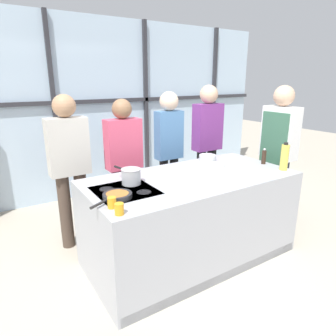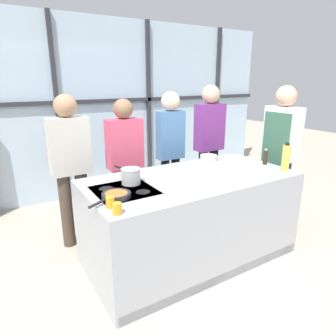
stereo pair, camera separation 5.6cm
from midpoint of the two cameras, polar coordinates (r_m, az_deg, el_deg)
The scene contains 16 objects.
ground_plane at distance 3.46m, azimuth 4.66°, elevation -16.37°, with size 18.00×18.00×0.00m, color #BCB29E.
back_window_wall at distance 5.07m, azimuth -11.43°, elevation 10.93°, with size 6.40×0.10×2.80m.
demo_island at distance 3.23m, azimuth 4.85°, elevation -9.48°, with size 2.16×1.06×0.93m.
chef at distance 4.06m, azimuth 20.95°, elevation 3.50°, with size 0.25×0.45×1.81m.
spectator_far_left at distance 3.47m, azimuth -17.61°, elevation 1.00°, with size 0.43×0.24×1.73m.
spectator_center_left at distance 3.68m, azimuth -7.73°, elevation 1.78°, with size 0.43×0.23×1.66m.
spectator_center_right at distance 3.95m, azimuth 0.87°, elevation 4.16°, with size 0.36×0.24×1.73m.
spectator_far_right at distance 4.32m, azimuth 8.20°, elevation 5.34°, with size 0.42×0.25×1.80m.
frying_pan at distance 2.54m, azimuth -9.31°, elevation -5.14°, with size 0.41×0.28×0.04m.
saucepan at distance 2.84m, azimuth -6.55°, elevation -1.47°, with size 0.19×0.34×0.15m.
white_plate at distance 3.48m, azimuth 9.60°, elevation 0.61°, with size 0.23×0.23×0.01m, color white.
mixing_bowl at distance 3.67m, azimuth 8.17°, elevation 1.98°, with size 0.21×0.21×0.07m.
oil_bottle at distance 3.46m, azimuth 21.96°, elevation 1.84°, with size 0.08×0.08×0.30m.
pepper_grinder at distance 3.65m, azimuth 18.46°, elevation 1.96°, with size 0.05×0.05×0.19m.
juice_glass_near at distance 2.24m, azimuth -8.95°, elevation -7.64°, with size 0.07×0.07×0.09m, color orange.
juice_glass_far at distance 2.36m, azimuth -10.28°, elevation -6.41°, with size 0.07×0.07×0.09m, color orange.
Camera 2 is at (-1.71, -2.34, 1.88)m, focal length 32.00 mm.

